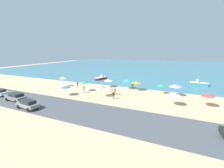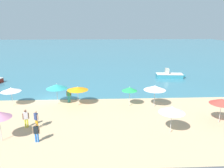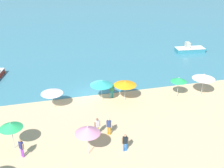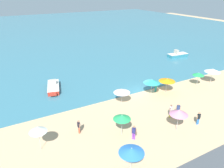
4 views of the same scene
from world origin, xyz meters
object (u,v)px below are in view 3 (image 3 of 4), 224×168
(beach_umbrella_7, at_px, (179,80))
(bather_2, at_px, (125,142))
(beach_umbrella_0, at_px, (204,76))
(beach_umbrella_1, at_px, (125,83))
(beach_umbrella_3, at_px, (11,126))
(bather_0, at_px, (97,126))
(bather_3, at_px, (21,147))
(skiff_offshore, at_px, (190,49))
(beach_umbrella_10, at_px, (52,91))
(beach_umbrella_5, at_px, (88,130))
(beach_umbrella_9, at_px, (101,83))
(bather_1, at_px, (109,125))
(bather_4, at_px, (112,90))

(beach_umbrella_7, bearing_deg, bather_2, -137.89)
(beach_umbrella_0, bearing_deg, beach_umbrella_1, 173.64)
(beach_umbrella_3, xyz_separation_m, bather_0, (7.01, 0.10, -1.25))
(bather_3, relative_size, skiff_offshore, 0.33)
(bather_0, xyz_separation_m, bather_2, (1.70, -2.72, -0.06))
(beach_umbrella_3, relative_size, beach_umbrella_10, 1.11)
(beach_umbrella_5, relative_size, bather_3, 1.58)
(beach_umbrella_0, height_order, beach_umbrella_9, beach_umbrella_0)
(beach_umbrella_0, height_order, skiff_offshore, beach_umbrella_0)
(beach_umbrella_3, xyz_separation_m, beach_umbrella_10, (3.54, 5.85, -0.30))
(bather_0, bearing_deg, beach_umbrella_0, 19.26)
(beach_umbrella_5, distance_m, skiff_offshore, 28.72)
(beach_umbrella_0, distance_m, bather_0, 13.73)
(beach_umbrella_7, height_order, skiff_offshore, beach_umbrella_7)
(bather_1, bearing_deg, beach_umbrella_10, 126.81)
(beach_umbrella_5, bearing_deg, beach_umbrella_0, 25.93)
(beach_umbrella_3, height_order, bather_1, beach_umbrella_3)
(beach_umbrella_0, relative_size, beach_umbrella_9, 1.03)
(beach_umbrella_0, distance_m, beach_umbrella_7, 2.84)
(bather_0, height_order, bather_3, bather_0)
(beach_umbrella_10, xyz_separation_m, bather_3, (-2.86, -7.13, -0.97))
(beach_umbrella_5, bearing_deg, bather_4, 64.43)
(beach_umbrella_9, xyz_separation_m, beach_umbrella_10, (-5.17, -0.18, -0.28))
(beach_umbrella_0, bearing_deg, beach_umbrella_3, -166.96)
(bather_2, bearing_deg, beach_umbrella_7, 42.11)
(beach_umbrella_7, xyz_separation_m, beach_umbrella_9, (-8.40, 1.06, 0.14))
(beach_umbrella_5, relative_size, skiff_offshore, 0.52)
(bather_2, relative_size, bather_3, 0.97)
(beach_umbrella_5, distance_m, beach_umbrella_7, 13.43)
(beach_umbrella_1, height_order, bather_4, beach_umbrella_1)
(beach_umbrella_0, xyz_separation_m, beach_umbrella_10, (-16.37, 1.24, -0.37))
(bather_2, bearing_deg, skiff_offshore, 50.53)
(bather_1, distance_m, bather_2, 2.61)
(beach_umbrella_9, height_order, bather_4, beach_umbrella_9)
(beach_umbrella_0, relative_size, beach_umbrella_5, 0.99)
(bather_0, xyz_separation_m, skiff_offshore, (18.85, 18.10, -0.47))
(bather_2, bearing_deg, bather_3, 170.54)
(beach_umbrella_9, relative_size, bather_3, 1.51)
(bather_1, bearing_deg, beach_umbrella_5, -135.83)
(beach_umbrella_5, bearing_deg, bather_3, 169.16)
(bather_1, height_order, bather_4, bather_4)
(beach_umbrella_9, height_order, bather_1, beach_umbrella_9)
(bather_3, height_order, skiff_offshore, skiff_offshore)
(beach_umbrella_10, bearing_deg, beach_umbrella_5, -74.53)
(bather_1, bearing_deg, bather_4, 73.29)
(beach_umbrella_0, distance_m, bather_3, 20.15)
(beach_umbrella_7, xyz_separation_m, beach_umbrella_10, (-13.56, 0.88, -0.14))
(beach_umbrella_9, xyz_separation_m, bather_4, (1.28, 0.51, -1.21))
(beach_umbrella_1, height_order, bather_0, beach_umbrella_1)
(beach_umbrella_1, bearing_deg, beach_umbrella_7, -5.95)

